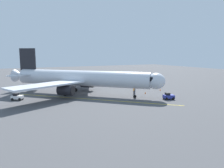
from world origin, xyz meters
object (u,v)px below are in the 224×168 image
Objects in this scene: airplane at (80,79)px; safety_cone_wing_port at (145,93)px; ground_crew_wing_walker at (135,89)px; safety_cone_nose_left at (160,90)px; tug_portside at (17,97)px; safety_cone_nose_right at (139,86)px; tug_near_nose at (168,96)px; ground_crew_marshaller at (134,91)px.

airplane reaches higher than safety_cone_wing_port.
safety_cone_nose_left is at bearing 174.61° from ground_crew_wing_walker.
ground_crew_wing_walker is at bearing 171.05° from tug_portside.
airplane is 60.28× the size of safety_cone_nose_left.
safety_cone_nose_right is (1.51, -8.09, 0.00)m from safety_cone_nose_left.
airplane reaches higher than tug_near_nose.
tug_portside reaches higher than safety_cone_nose_right.
ground_crew_marshaller is 3.01m from safety_cone_wing_port.
airplane is 19.39× the size of ground_crew_wing_walker.
ground_crew_wing_walker is 10.43m from tug_near_nose.
tug_portside is 34.28m from safety_cone_nose_right.
tug_portside is 30.12m from safety_cone_wing_port.
ground_crew_wing_walker is at bearing 162.97° from airplane.
airplane is at bearing 9.34° from safety_cone_nose_right.
airplane reaches higher than safety_cone_nose_left.
ground_crew_marshaller reaches higher than safety_cone_wing_port.
safety_cone_nose_right is (-4.03, -17.51, -0.43)m from tug_near_nose.
safety_cone_nose_left is 1.00× the size of safety_cone_wing_port.
tug_portside is at bearing 4.98° from safety_cone_nose_right.
tug_near_nose is 33.44m from tug_portside.
tug_portside is at bearing -13.33° from safety_cone_wing_port.
ground_crew_wing_walker is 3.11× the size of safety_cone_nose_right.
airplane is at bearing -12.82° from safety_cone_nose_left.
safety_cone_nose_left is (-5.55, -9.42, -0.43)m from tug_near_nose.
tug_portside is (27.75, -4.37, -0.18)m from ground_crew_wing_walker.
airplane is 12.15× the size of tug_portside.
tug_portside is at bearing -8.17° from safety_cone_nose_left.
ground_crew_marshaller is at bearing 154.82° from airplane.
safety_cone_nose_left is 8.23m from safety_cone_nose_right.
tug_near_nose reaches higher than safety_cone_nose_right.
safety_cone_nose_right is 11.04m from safety_cone_wing_port.
ground_crew_wing_walker is at bearing -58.93° from safety_cone_wing_port.
airplane is 21.49m from tug_near_nose.
ground_crew_marshaller is 0.63× the size of tug_portside.
ground_crew_wing_walker reaches higher than safety_cone_wing_port.
tug_near_nose is (-3.59, 8.55, -0.18)m from ground_crew_marshaller.
airplane is at bearing 178.91° from tug_portside.
safety_cone_nose_left is 6.61m from safety_cone_wing_port.
safety_cone_wing_port is (-29.30, 6.95, -0.43)m from tug_portside.
tug_near_nose reaches higher than safety_cone_wing_port.
tug_near_nose is 4.81× the size of safety_cone_wing_port.
ground_crew_marshaller and ground_crew_wing_walker have the same top height.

